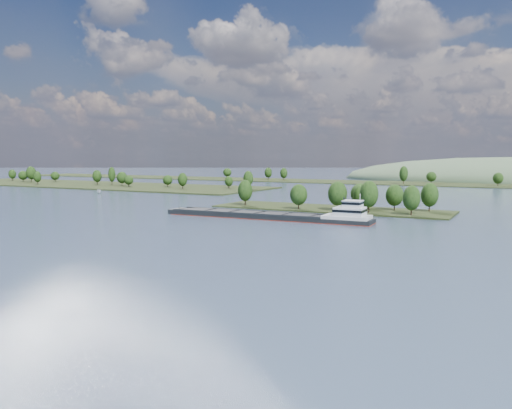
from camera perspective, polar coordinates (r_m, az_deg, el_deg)
The scene contains 7 objects.
ground at distance 159.70m, azimuth 0.85°, elevation -2.58°, with size 1800.00×1800.00×0.00m, color #344359.
tree_island at distance 210.80m, azimuth 10.01°, elevation 0.38°, with size 100.00×30.00×13.76m.
left_bank at distance 412.98m, azimuth -18.53°, elevation 2.23°, with size 300.00×80.00×15.23m.
back_shoreline at distance 425.28m, azimuth 19.78°, elevation 2.24°, with size 900.00×60.00×15.65m.
hill_west at distance 520.46m, azimuth 27.18°, elevation 2.43°, with size 320.00×160.00×44.00m, color #455B3F.
cargo_barge at distance 179.42m, azimuth 2.60°, elevation -1.26°, with size 79.80×13.36×10.74m.
motorboat at distance 317.59m, azimuth -17.49°, elevation 1.43°, with size 2.47×6.57×2.54m, color silver.
Camera 1 is at (73.86, -19.79, 22.49)m, focal length 35.00 mm.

